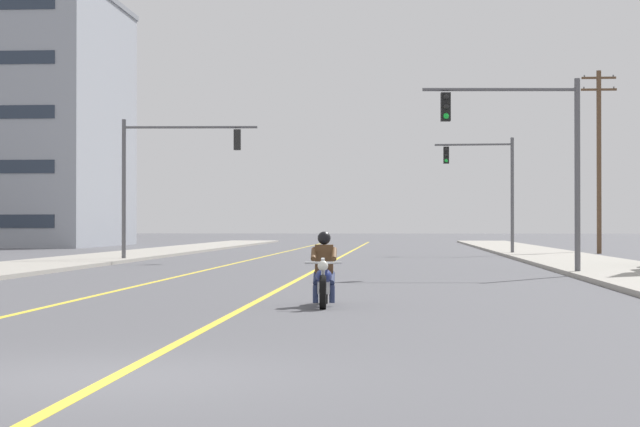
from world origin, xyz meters
TOP-DOWN VIEW (x-y plane):
  - ground_plane at (0.00, 0.00)m, footprint 400.00×400.00m
  - lane_stripe_center at (0.14, 45.00)m, footprint 0.16×100.00m
  - lane_stripe_left at (-3.72, 45.00)m, footprint 0.16×100.00m
  - sidewalk_kerb_right at (10.51, 40.00)m, footprint 4.40×110.00m
  - sidewalk_kerb_left at (-10.51, 40.00)m, footprint 4.40×110.00m
  - motorcycle_with_rider at (1.62, 10.61)m, footprint 0.70×2.19m
  - traffic_signal_near_right at (7.25, 24.58)m, footprint 4.95×0.62m
  - traffic_signal_near_left at (-7.20, 37.56)m, footprint 5.92×0.57m
  - traffic_signal_mid_right at (7.83, 49.25)m, footprint 4.16×0.43m
  - utility_pole_right_far at (14.05, 52.45)m, footprint 1.95×0.26m

SIDE VIEW (x-z plane):
  - ground_plane at x=0.00m, z-range 0.00..0.00m
  - lane_stripe_center at x=0.14m, z-range 0.00..0.01m
  - lane_stripe_left at x=-3.72m, z-range 0.00..0.01m
  - sidewalk_kerb_right at x=10.51m, z-range 0.00..0.14m
  - sidewalk_kerb_left at x=-10.51m, z-range 0.00..0.14m
  - motorcycle_with_rider at x=1.62m, z-range -0.14..1.32m
  - traffic_signal_mid_right at x=7.83m, z-range 0.95..7.15m
  - traffic_signal_near_right at x=7.25m, z-range 1.00..7.20m
  - traffic_signal_near_left at x=-7.20m, z-range 1.06..7.26m
  - utility_pole_right_far at x=14.05m, z-range 0.34..10.47m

